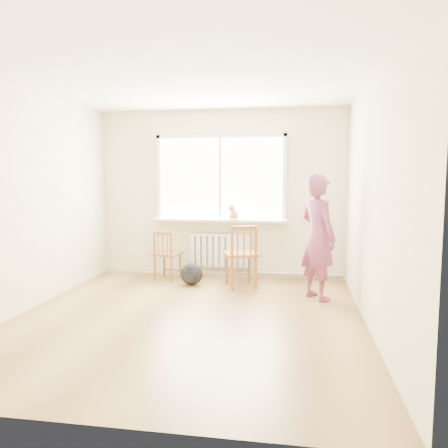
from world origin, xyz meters
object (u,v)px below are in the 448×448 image
at_px(cat, 234,213).
at_px(chair_right, 242,256).
at_px(person, 318,237).
at_px(chair_left, 166,255).
at_px(backpack, 191,274).

bearing_deg(cat, chair_right, -56.95).
relative_size(chair_right, person, 0.56).
bearing_deg(chair_left, backpack, 165.80).
distance_m(chair_left, cat, 1.27).
height_order(person, cat, person).
height_order(chair_right, cat, cat).
height_order(cat, backpack, cat).
relative_size(cat, backpack, 1.20).
relative_size(chair_left, backpack, 2.34).
distance_m(chair_left, chair_right, 1.26).
distance_m(person, cat, 1.61).
bearing_deg(chair_right, chair_left, -33.87).
distance_m(chair_right, person, 1.20).
bearing_deg(cat, chair_left, -149.44).
distance_m(person, backpack, 2.00).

